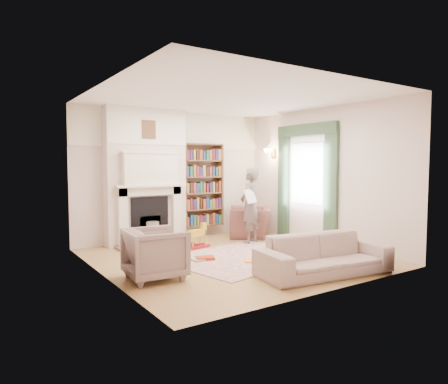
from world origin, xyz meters
TOP-DOWN VIEW (x-y plane):
  - floor at (0.00, 0.00)m, footprint 4.50×4.50m
  - ceiling at (0.00, 0.00)m, footprint 4.50×4.50m
  - wall_back at (0.00, 2.25)m, footprint 4.50×0.00m
  - wall_front at (0.00, -2.25)m, footprint 4.50×0.00m
  - wall_left at (-2.25, 0.00)m, footprint 0.00×4.50m
  - wall_right at (2.25, 0.00)m, footprint 0.00×4.50m
  - fireplace at (-0.75, 2.05)m, footprint 1.70×0.58m
  - bookcase at (0.65, 2.12)m, footprint 1.00×0.24m
  - window at (2.23, 0.40)m, footprint 0.02×0.90m
  - curtain_left at (2.20, -0.30)m, footprint 0.07×0.32m
  - curtain_right at (2.20, 1.10)m, footprint 0.07×0.32m
  - pelmet at (2.19, 0.40)m, footprint 0.09×1.70m
  - wall_sconce at (2.03, 1.50)m, footprint 0.20×0.24m
  - rug at (0.13, -0.10)m, footprint 2.82×2.38m
  - armchair_reading at (1.52, 1.47)m, footprint 1.32×1.34m
  - armchair_left at (-1.67, -0.47)m, footprint 0.87×0.85m
  - sofa at (0.52, -1.67)m, footprint 2.14×1.09m
  - man_reading at (1.07, 0.87)m, footprint 0.69×0.61m
  - newspaper at (0.92, 0.67)m, footprint 0.42×0.30m
  - coffee_table at (1.08, -1.32)m, footprint 0.76×0.55m
  - paraffin_heater at (-0.92, 1.34)m, footprint 0.30×0.30m
  - rocking_horse at (-0.13, 1.04)m, footprint 0.58×0.31m
  - board_game at (-0.56, 0.15)m, footprint 0.35×0.35m
  - game_box_lid at (-0.51, 0.08)m, footprint 0.37×0.31m
  - comic_annuals at (0.26, -0.49)m, footprint 0.66×0.35m

SIDE VIEW (x-z plane):
  - floor at x=0.00m, z-range 0.00..0.00m
  - rug at x=0.13m, z-range 0.00..0.01m
  - comic_annuals at x=0.26m, z-range 0.01..0.03m
  - board_game at x=-0.56m, z-range 0.01..0.04m
  - game_box_lid at x=-0.51m, z-range 0.01..0.06m
  - coffee_table at x=1.08m, z-range 0.00..0.45m
  - rocking_horse at x=-0.13m, z-range 0.00..0.48m
  - paraffin_heater at x=-0.92m, z-range 0.00..0.55m
  - sofa at x=0.52m, z-range 0.00..0.60m
  - armchair_reading at x=1.52m, z-range 0.00..0.66m
  - armchair_left at x=-1.67m, z-range 0.00..0.74m
  - man_reading at x=1.07m, z-range 0.00..1.59m
  - newspaper at x=0.92m, z-range 0.86..1.14m
  - bookcase at x=0.65m, z-range 0.25..2.10m
  - curtain_left at x=2.20m, z-range 0.00..2.40m
  - curtain_right at x=2.20m, z-range 0.00..2.40m
  - fireplace at x=-0.75m, z-range -0.01..2.79m
  - wall_back at x=0.00m, z-range -0.85..3.65m
  - wall_front at x=0.00m, z-range -0.85..3.65m
  - wall_left at x=-2.25m, z-range -0.85..3.65m
  - wall_right at x=2.25m, z-range -0.85..3.65m
  - window at x=2.23m, z-range 0.80..2.10m
  - wall_sconce at x=2.03m, z-range 1.78..2.02m
  - pelmet at x=2.19m, z-range 2.26..2.50m
  - ceiling at x=0.00m, z-range 2.80..2.80m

